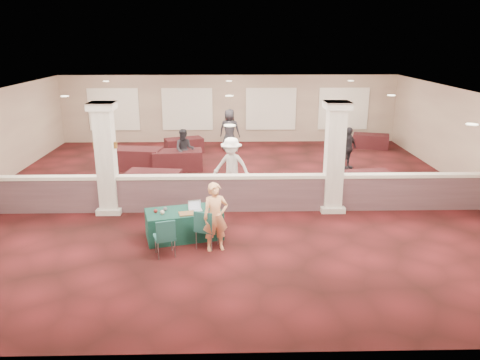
{
  "coord_description": "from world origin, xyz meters",
  "views": [
    {
      "loc": [
        -0.01,
        -14.42,
        4.91
      ],
      "look_at": [
        0.28,
        -2.0,
        1.1
      ],
      "focal_mm": 35.0,
      "sensor_mm": 36.0,
      "label": 1
    }
  ],
  "objects_px": {
    "attendee_a": "(185,150)",
    "near_table": "(184,224)",
    "attendee_b": "(231,166)",
    "attendee_c": "(348,148)",
    "woman": "(216,217)",
    "far_table_front_right": "(366,181)",
    "conf_chair_side": "(165,235)",
    "far_table_back_left": "(136,159)",
    "far_table_front_center": "(178,160)",
    "attendee_d": "(230,130)",
    "conf_chair_main": "(205,226)",
    "far_table_back_right": "(371,141)",
    "far_table_back_center": "(184,146)",
    "far_table_front_left": "(154,182)"
  },
  "relations": [
    {
      "from": "far_table_front_right",
      "to": "far_table_front_center",
      "type": "bearing_deg",
      "value": 157.54
    },
    {
      "from": "conf_chair_side",
      "to": "far_table_back_left",
      "type": "xyz_separation_m",
      "value": [
        -2.12,
        7.68,
        -0.15
      ]
    },
    {
      "from": "conf_chair_main",
      "to": "far_table_front_center",
      "type": "xyz_separation_m",
      "value": [
        -1.4,
        7.03,
        -0.19
      ]
    },
    {
      "from": "attendee_b",
      "to": "woman",
      "type": "bearing_deg",
      "value": -76.69
    },
    {
      "from": "conf_chair_main",
      "to": "attendee_d",
      "type": "relative_size",
      "value": 0.52
    },
    {
      "from": "attendee_a",
      "to": "attendee_b",
      "type": "height_order",
      "value": "attendee_b"
    },
    {
      "from": "woman",
      "to": "far_table_back_right",
      "type": "relative_size",
      "value": 1.06
    },
    {
      "from": "woman",
      "to": "attendee_a",
      "type": "height_order",
      "value": "woman"
    },
    {
      "from": "near_table",
      "to": "far_table_front_center",
      "type": "distance_m",
      "value": 6.43
    },
    {
      "from": "attendee_b",
      "to": "attendee_c",
      "type": "height_order",
      "value": "attendee_b"
    },
    {
      "from": "attendee_c",
      "to": "woman",
      "type": "bearing_deg",
      "value": -161.98
    },
    {
      "from": "far_table_back_right",
      "to": "attendee_c",
      "type": "xyz_separation_m",
      "value": [
        -1.96,
        -3.51,
        0.5
      ]
    },
    {
      "from": "attendee_c",
      "to": "attendee_d",
      "type": "bearing_deg",
      "value": 107.91
    },
    {
      "from": "far_table_back_center",
      "to": "attendee_c",
      "type": "height_order",
      "value": "attendee_c"
    },
    {
      "from": "far_table_front_center",
      "to": "far_table_front_right",
      "type": "xyz_separation_m",
      "value": [
        6.53,
        -2.7,
        -0.06
      ]
    },
    {
      "from": "conf_chair_main",
      "to": "conf_chair_side",
      "type": "xyz_separation_m",
      "value": [
        -0.9,
        -0.45,
        -0.02
      ]
    },
    {
      "from": "far_table_front_right",
      "to": "attendee_d",
      "type": "relative_size",
      "value": 0.85
    },
    {
      "from": "far_table_front_right",
      "to": "far_table_back_left",
      "type": "height_order",
      "value": "far_table_back_left"
    },
    {
      "from": "far_table_back_right",
      "to": "attendee_a",
      "type": "relative_size",
      "value": 1.01
    },
    {
      "from": "woman",
      "to": "near_table",
      "type": "bearing_deg",
      "value": 123.01
    },
    {
      "from": "far_table_back_left",
      "to": "attendee_c",
      "type": "distance_m",
      "value": 8.18
    },
    {
      "from": "far_table_back_center",
      "to": "far_table_back_right",
      "type": "bearing_deg",
      "value": 5.03
    },
    {
      "from": "conf_chair_main",
      "to": "far_table_front_left",
      "type": "height_order",
      "value": "conf_chair_main"
    },
    {
      "from": "far_table_front_center",
      "to": "conf_chair_main",
      "type": "bearing_deg",
      "value": -78.71
    },
    {
      "from": "conf_chair_main",
      "to": "far_table_back_right",
      "type": "relative_size",
      "value": 0.61
    },
    {
      "from": "far_table_front_center",
      "to": "far_table_front_right",
      "type": "height_order",
      "value": "far_table_front_center"
    },
    {
      "from": "woman",
      "to": "attendee_a",
      "type": "bearing_deg",
      "value": 85.74
    },
    {
      "from": "far_table_front_center",
      "to": "attendee_d",
      "type": "relative_size",
      "value": 1.0
    },
    {
      "from": "far_table_front_right",
      "to": "far_table_back_center",
      "type": "distance_m",
      "value": 8.51
    },
    {
      "from": "far_table_back_right",
      "to": "attendee_c",
      "type": "relative_size",
      "value": 0.97
    },
    {
      "from": "far_table_front_center",
      "to": "attendee_c",
      "type": "bearing_deg",
      "value": -0.06
    },
    {
      "from": "attendee_b",
      "to": "attendee_c",
      "type": "xyz_separation_m",
      "value": [
        4.49,
        2.99,
        -0.12
      ]
    },
    {
      "from": "far_table_back_left",
      "to": "far_table_back_center",
      "type": "relative_size",
      "value": 1.22
    },
    {
      "from": "far_table_front_center",
      "to": "attendee_c",
      "type": "distance_m",
      "value": 6.56
    },
    {
      "from": "far_table_front_right",
      "to": "attendee_c",
      "type": "distance_m",
      "value": 2.74
    },
    {
      "from": "far_table_front_center",
      "to": "far_table_back_center",
      "type": "height_order",
      "value": "far_table_front_center"
    },
    {
      "from": "conf_chair_side",
      "to": "far_table_front_left",
      "type": "distance_m",
      "value": 4.88
    },
    {
      "from": "woman",
      "to": "attendee_a",
      "type": "xyz_separation_m",
      "value": [
        -1.37,
        7.13,
        -0.05
      ]
    },
    {
      "from": "far_table_back_left",
      "to": "attendee_b",
      "type": "height_order",
      "value": "attendee_b"
    },
    {
      "from": "attendee_a",
      "to": "near_table",
      "type": "bearing_deg",
      "value": -83.82
    },
    {
      "from": "far_table_back_center",
      "to": "attendee_a",
      "type": "distance_m",
      "value": 2.79
    },
    {
      "from": "woman",
      "to": "far_table_front_right",
      "type": "distance_m",
      "value": 6.6
    },
    {
      "from": "attendee_d",
      "to": "attendee_a",
      "type": "bearing_deg",
      "value": 72.2
    },
    {
      "from": "far_table_back_right",
      "to": "attendee_c",
      "type": "distance_m",
      "value": 4.05
    },
    {
      "from": "conf_chair_side",
      "to": "woman",
      "type": "height_order",
      "value": "woman"
    },
    {
      "from": "near_table",
      "to": "far_table_front_right",
      "type": "xyz_separation_m",
      "value": [
        5.7,
        3.68,
        -0.04
      ]
    },
    {
      "from": "conf_chair_side",
      "to": "attendee_b",
      "type": "xyz_separation_m",
      "value": [
        1.56,
        4.48,
        0.39
      ]
    },
    {
      "from": "attendee_d",
      "to": "attendee_b",
      "type": "bearing_deg",
      "value": 101.65
    },
    {
      "from": "far_table_front_left",
      "to": "far_table_front_right",
      "type": "relative_size",
      "value": 1.09
    },
    {
      "from": "far_table_front_center",
      "to": "attendee_b",
      "type": "distance_m",
      "value": 3.68
    }
  ]
}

